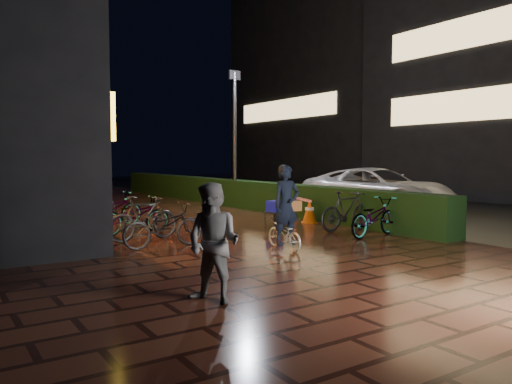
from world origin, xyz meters
TOP-DOWN VIEW (x-y plane):
  - ground at (0.00, 0.00)m, footprint 80.00×80.00m
  - asphalt_road at (9.00, 5.00)m, footprint 11.00×60.00m
  - hedge at (3.30, 8.00)m, footprint 0.70×20.00m
  - bystander_person at (-3.34, -3.11)m, footprint 0.87×0.94m
  - van at (6.68, 3.45)m, footprint 3.46×5.71m
  - far_buildings at (17.23, 9.61)m, footprint 9.08×31.00m
  - lamp_post_hedge at (3.06, 7.04)m, footprint 0.48×0.15m
  - lamp_post_sf at (-2.29, 8.38)m, footprint 0.52×0.15m
  - cyclist at (-0.40, -0.69)m, footprint 0.63×1.22m
  - traffic_barrier at (2.81, 2.80)m, footprint 0.84×1.61m
  - cart_assembly at (1.36, 2.12)m, footprint 0.64×0.69m
  - parked_bikes_storefront at (-2.32, 3.42)m, footprint 1.94×6.32m
  - parked_bikes_hedge at (2.38, -0.02)m, footprint 1.84×1.68m

SIDE VIEW (x-z plane):
  - ground at x=0.00m, z-range 0.00..0.00m
  - asphalt_road at x=9.00m, z-range 0.00..0.01m
  - traffic_barrier at x=2.81m, z-range 0.00..0.66m
  - parked_bikes_storefront at x=-2.32m, z-range -0.04..0.97m
  - parked_bikes_hedge at x=2.38m, z-range -0.03..0.98m
  - hedge at x=3.30m, z-range 0.00..1.00m
  - cart_assembly at x=1.36m, z-range 0.01..1.01m
  - cyclist at x=-0.40m, z-range -0.22..1.48m
  - van at x=6.68m, z-range 0.01..1.49m
  - bystander_person at x=-3.34m, z-range 0.00..1.53m
  - lamp_post_hedge at x=3.06m, z-range 0.25..5.23m
  - lamp_post_sf at x=-2.29m, z-range 0.27..5.75m
  - far_buildings at x=17.23m, z-range -0.53..13.47m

